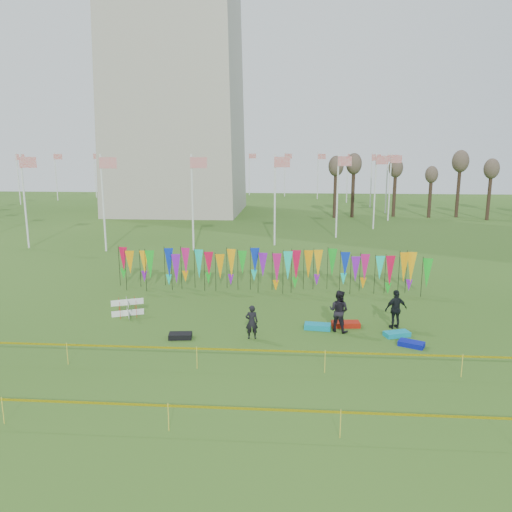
# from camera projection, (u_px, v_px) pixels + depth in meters

# --- Properties ---
(ground) EXTENTS (160.00, 160.00, 0.00)m
(ground) POSITION_uv_depth(u_px,v_px,m) (253.00, 348.00, 21.32)
(ground) COLOR #2B5016
(ground) RESTS_ON ground
(flagpole_ring) EXTENTS (57.40, 56.16, 8.00)m
(flagpole_ring) POSITION_uv_depth(u_px,v_px,m) (179.00, 182.00, 68.34)
(flagpole_ring) COLOR silver
(flagpole_ring) RESTS_ON ground
(banner_row) EXTENTS (18.64, 0.64, 2.45)m
(banner_row) POSITION_uv_depth(u_px,v_px,m) (270.00, 265.00, 29.78)
(banner_row) COLOR black
(banner_row) RESTS_ON ground
(caution_tape_near) EXTENTS (26.00, 0.02, 0.90)m
(caution_tape_near) POSITION_uv_depth(u_px,v_px,m) (243.00, 351.00, 18.98)
(caution_tape_near) COLOR yellow
(caution_tape_near) RESTS_ON ground
(caution_tape_far) EXTENTS (26.00, 0.02, 0.90)m
(caution_tape_far) POSITION_uv_depth(u_px,v_px,m) (228.00, 409.00, 14.69)
(caution_tape_far) COLOR yellow
(caution_tape_far) RESTS_ON ground
(box_kite) EXTENTS (0.81, 0.81, 0.91)m
(box_kite) POSITION_uv_depth(u_px,v_px,m) (128.00, 308.00, 25.30)
(box_kite) COLOR red
(box_kite) RESTS_ON ground
(person_left) EXTENTS (0.62, 0.50, 1.55)m
(person_left) POSITION_uv_depth(u_px,v_px,m) (252.00, 322.00, 22.20)
(person_left) COLOR black
(person_left) RESTS_ON ground
(person_mid) EXTENTS (1.13, 0.98, 1.97)m
(person_mid) POSITION_uv_depth(u_px,v_px,m) (339.00, 311.00, 23.07)
(person_mid) COLOR black
(person_mid) RESTS_ON ground
(person_right) EXTENTS (1.24, 0.94, 1.87)m
(person_right) POSITION_uv_depth(u_px,v_px,m) (396.00, 309.00, 23.47)
(person_right) COLOR black
(person_right) RESTS_ON ground
(kite_bag_turquoise) EXTENTS (1.29, 0.75, 0.24)m
(kite_bag_turquoise) POSITION_uv_depth(u_px,v_px,m) (318.00, 326.00, 23.54)
(kite_bag_turquoise) COLOR #0B8EAA
(kite_bag_turquoise) RESTS_ON ground
(kite_bag_blue) EXTENTS (1.19, 0.96, 0.22)m
(kite_bag_blue) POSITION_uv_depth(u_px,v_px,m) (411.00, 344.00, 21.44)
(kite_bag_blue) COLOR #0A15A4
(kite_bag_blue) RESTS_ON ground
(kite_bag_red) EXTENTS (1.37, 0.73, 0.24)m
(kite_bag_red) POSITION_uv_depth(u_px,v_px,m) (346.00, 324.00, 23.85)
(kite_bag_red) COLOR #AA1A0B
(kite_bag_red) RESTS_ON ground
(kite_bag_black) EXTENTS (1.08, 0.71, 0.24)m
(kite_bag_black) POSITION_uv_depth(u_px,v_px,m) (180.00, 336.00, 22.35)
(kite_bag_black) COLOR black
(kite_bag_black) RESTS_ON ground
(kite_bag_teal) EXTENTS (1.26, 0.89, 0.22)m
(kite_bag_teal) POSITION_uv_depth(u_px,v_px,m) (397.00, 334.00, 22.60)
(kite_bag_teal) COLOR #0C93AE
(kite_bag_teal) RESTS_ON ground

